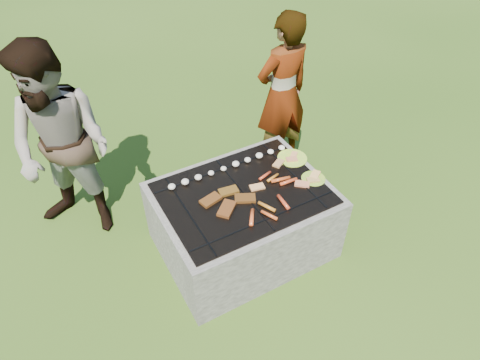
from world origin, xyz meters
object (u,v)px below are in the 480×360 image
object	(u,v)px
plate_far	(292,158)
cook	(282,94)
plate_near	(314,178)
bystander	(63,148)
fire_pit	(243,222)

from	to	relation	value
plate_far	cook	distance (m)	0.77
plate_near	cook	distance (m)	1.03
plate_near	bystander	world-z (taller)	bystander
plate_near	cook	world-z (taller)	cook
bystander	fire_pit	bearing A→B (deg)	4.29
fire_pit	plate_near	xyz separation A→B (m)	(0.56, -0.13, 0.33)
cook	bystander	world-z (taller)	bystander
plate_near	plate_far	bearing A→B (deg)	90.36
plate_near	bystander	bearing A→B (deg)	148.03
fire_pit	plate_far	size ratio (longest dim) A/B	4.14
cook	bystander	xyz separation A→B (m)	(-1.97, 0.06, 0.06)
fire_pit	cook	world-z (taller)	cook
fire_pit	bystander	size ratio (longest dim) A/B	0.78
plate_near	cook	bearing A→B (deg)	71.05
fire_pit	plate_near	size ratio (longest dim) A/B	6.11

